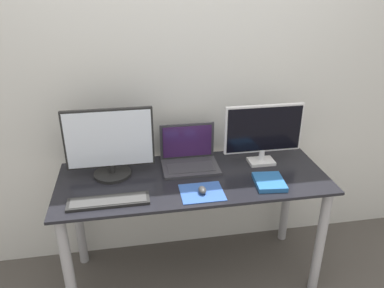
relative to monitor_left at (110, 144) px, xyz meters
name	(u,v)px	position (x,y,z in m)	size (l,w,h in m)	color
wall_back	(183,84)	(0.49, 0.28, 0.27)	(7.00, 0.05, 2.50)	silver
desk	(193,198)	(0.49, -0.11, -0.36)	(1.64, 0.65, 0.78)	black
monitor_left	(110,144)	(0.00, 0.00, 0.00)	(0.53, 0.23, 0.43)	black
monitor_right	(264,132)	(0.96, 0.00, 0.01)	(0.51, 0.12, 0.40)	silver
laptop	(189,156)	(0.48, 0.05, -0.15)	(0.36, 0.25, 0.26)	#333338
keyboard	(109,201)	(-0.02, -0.31, -0.20)	(0.44, 0.12, 0.02)	black
mousepad	(202,192)	(0.50, -0.30, -0.21)	(0.24, 0.21, 0.00)	#2D519E
mouse	(202,190)	(0.50, -0.30, -0.19)	(0.04, 0.07, 0.04)	#333333
book	(269,182)	(0.91, -0.27, -0.19)	(0.19, 0.22, 0.03)	#235B9E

